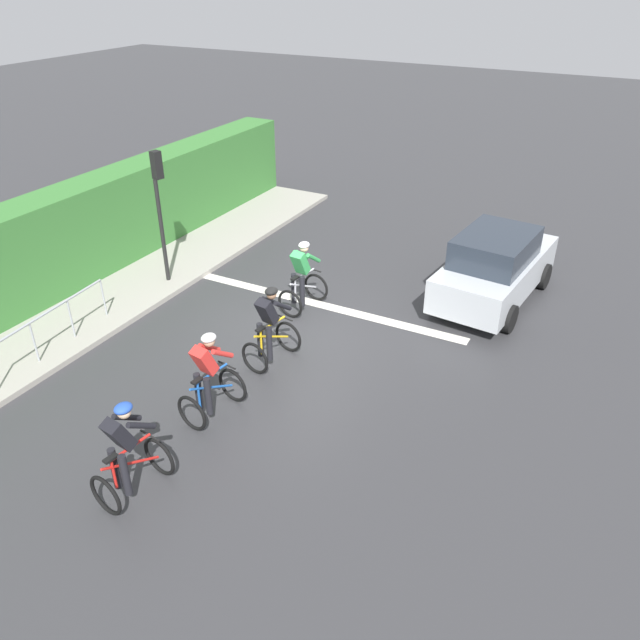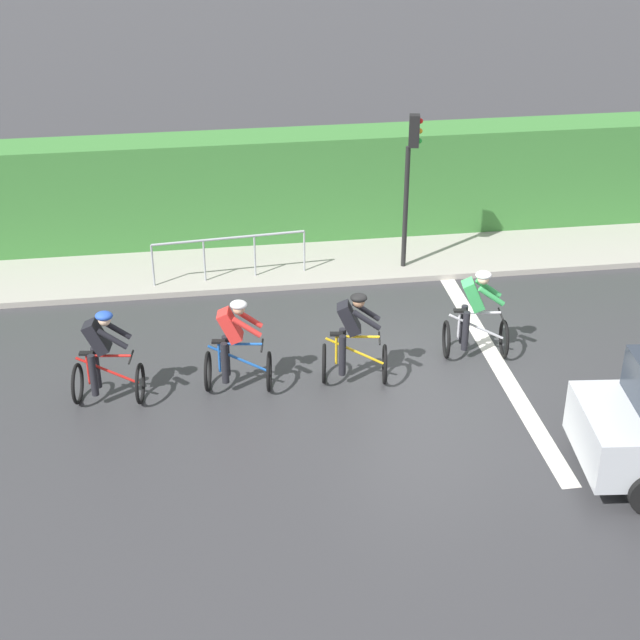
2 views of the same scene
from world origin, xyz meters
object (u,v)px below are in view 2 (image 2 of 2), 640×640
at_px(cyclist_second, 235,348).
at_px(cyclist_mid, 352,340).
at_px(cyclist_lead, 103,359).
at_px(traffic_light_near_crossing, 410,170).
at_px(pedestrian_railing_kerbside, 229,248).
at_px(cyclist_fourth, 475,316).

xyz_separation_m(cyclist_second, cyclist_mid, (-0.03, -1.95, 0.00)).
distance_m(cyclist_lead, cyclist_mid, 4.07).
height_order(traffic_light_near_crossing, pedestrian_railing_kerbside, traffic_light_near_crossing).
height_order(cyclist_mid, traffic_light_near_crossing, traffic_light_near_crossing).
distance_m(cyclist_fourth, pedestrian_railing_kerbside, 5.39).
height_order(cyclist_second, pedestrian_railing_kerbside, cyclist_second).
bearing_deg(cyclist_second, pedestrian_railing_kerbside, -2.29).
height_order(cyclist_lead, traffic_light_near_crossing, traffic_light_near_crossing).
height_order(cyclist_mid, cyclist_fourth, same).
bearing_deg(pedestrian_railing_kerbside, cyclist_lead, 151.14).
xyz_separation_m(cyclist_lead, cyclist_mid, (0.04, -4.07, 0.00)).
xyz_separation_m(cyclist_lead, pedestrian_railing_kerbside, (4.14, -2.28, -0.02)).
distance_m(cyclist_lead, cyclist_second, 2.12).
relative_size(cyclist_mid, cyclist_fourth, 1.00).
bearing_deg(cyclist_lead, cyclist_mid, -89.41).
xyz_separation_m(cyclist_lead, traffic_light_near_crossing, (4.20, -5.95, 1.43)).
bearing_deg(cyclist_lead, pedestrian_railing_kerbside, -28.86).
bearing_deg(cyclist_lead, traffic_light_near_crossing, -54.80).
bearing_deg(cyclist_fourth, cyclist_second, 96.72).
bearing_deg(cyclist_mid, pedestrian_railing_kerbside, 23.59).
relative_size(cyclist_lead, pedestrian_railing_kerbside, 0.53).
distance_m(cyclist_mid, cyclist_fourth, 2.32).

